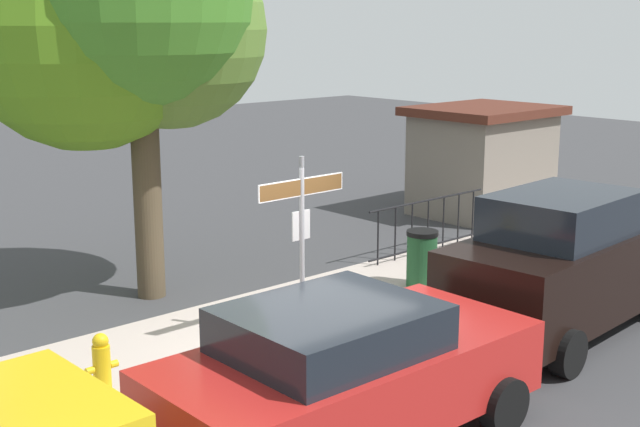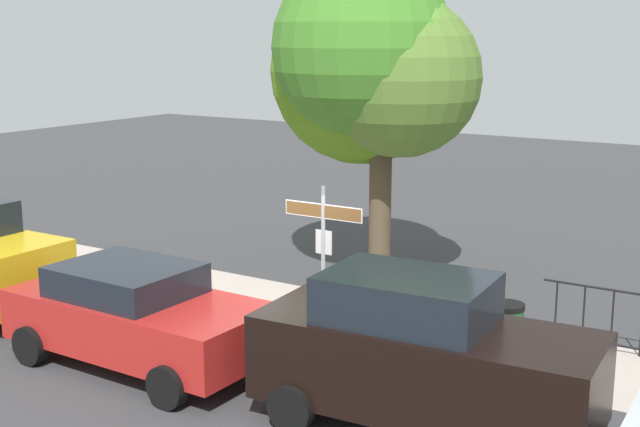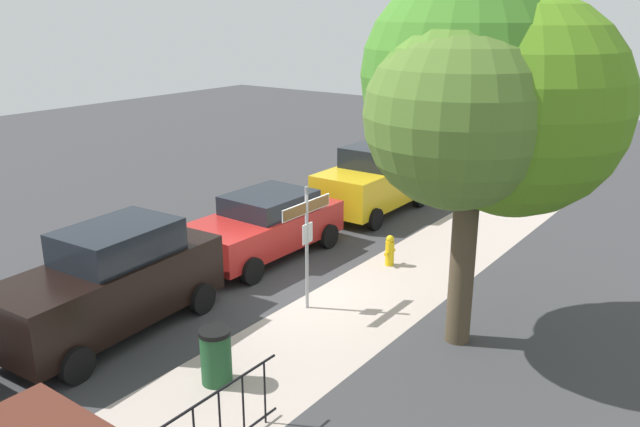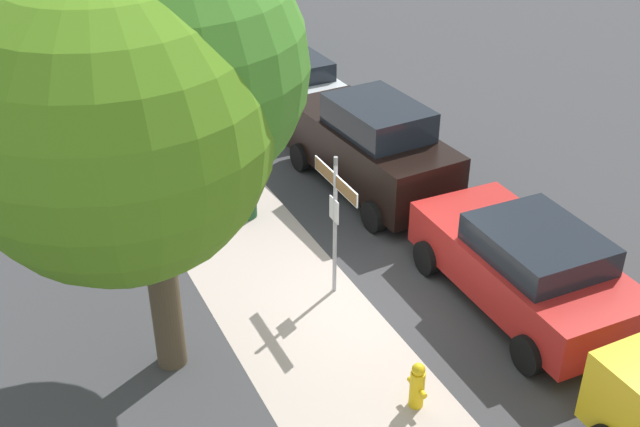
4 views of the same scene
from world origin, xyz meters
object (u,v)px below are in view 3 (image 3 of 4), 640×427
Objects in this scene: car_yellow at (373,180)px; car_red at (264,224)px; shade_tree at (481,97)px; street_sign at (307,227)px; trash_bin at (216,356)px; fire_hydrant at (390,251)px; car_black at (112,282)px.

car_red is (4.79, -0.27, -0.19)m from car_yellow.
street_sign is at bearing -76.01° from shade_tree.
trash_bin is at bearing 16.35° from car_yellow.
fire_hydrant is (-1.31, 2.92, -0.45)m from car_red.
car_yellow is at bearing -159.49° from street_sign.
car_red is at bearing -99.38° from shade_tree.
fire_hydrant is at bearing -177.24° from trash_bin.
street_sign is 3.45m from trash_bin.
street_sign reaches higher than fire_hydrant.
car_yellow is at bearing 177.69° from car_red.
car_black is (4.80, 0.34, 0.21)m from car_red.
fire_hydrant is (-3.08, 0.20, -1.42)m from street_sign.
shade_tree is at bearing 52.65° from fire_hydrant.
car_red reaches higher than trash_bin.
shade_tree reaches higher than trash_bin.
car_yellow is 5.29× the size of fire_hydrant.
street_sign is 0.64× the size of car_yellow.
street_sign is 0.39× the size of shade_tree.
shade_tree is 1.63× the size of car_yellow.
trash_bin is at bearing 83.55° from car_black.
fire_hydrant is at bearing 36.72° from car_yellow.
car_black is at bearing -38.18° from street_sign.
car_yellow is at bearing 176.52° from car_black.
shade_tree reaches higher than fire_hydrant.
car_black is at bearing -22.92° from fire_hydrant.
shade_tree is 7.63m from car_black.
car_red is at bearing -3.75° from car_yellow.
car_black reaches higher than fire_hydrant.
car_black is 6.66m from fire_hydrant.
trash_bin is (3.16, 0.50, -1.31)m from street_sign.
car_yellow is at bearing -135.64° from shade_tree.
car_red is (-1.77, -2.72, -0.97)m from street_sign.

